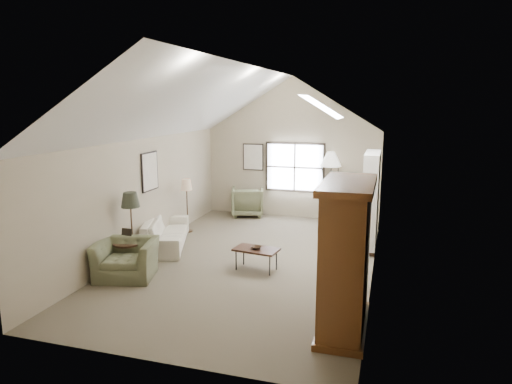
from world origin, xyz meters
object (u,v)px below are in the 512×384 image
(armoire, at_px, (346,257))
(sofa, at_px, (166,232))
(coffee_table, at_px, (256,259))
(side_table, at_px, (128,256))
(armchair_near, at_px, (126,259))
(armchair_far, at_px, (248,201))
(side_chair, at_px, (349,215))

(armoire, xyz_separation_m, sofa, (-4.38, 2.82, -0.77))
(coffee_table, distance_m, side_table, 2.57)
(sofa, distance_m, coffee_table, 2.64)
(sofa, bearing_deg, side_table, 160.01)
(armoire, relative_size, armchair_near, 2.00)
(armchair_near, distance_m, armchair_far, 5.30)
(armchair_far, distance_m, coffee_table, 4.46)
(side_table, bearing_deg, coffee_table, 15.54)
(armoire, bearing_deg, side_table, 164.42)
(armoire, xyz_separation_m, side_chair, (-0.38, 4.82, -0.55))
(sofa, distance_m, armchair_near, 1.98)
(armchair_far, relative_size, coffee_table, 1.07)
(armchair_near, bearing_deg, side_table, 103.33)
(armchair_near, xyz_separation_m, armchair_far, (0.76, 5.25, 0.06))
(armchair_far, relative_size, side_table, 1.65)
(sofa, bearing_deg, armchair_near, 165.71)
(armchair_near, relative_size, armchair_far, 1.19)
(armchair_far, distance_m, side_chair, 3.30)
(armchair_near, relative_size, coffee_table, 1.27)
(armoire, bearing_deg, armchair_far, 119.27)
(armchair_far, xyz_separation_m, side_chair, (3.04, -1.28, 0.13))
(armoire, distance_m, sofa, 5.27)
(sofa, relative_size, coffee_table, 2.58)
(side_chair, bearing_deg, side_table, -146.62)
(side_chair, bearing_deg, sofa, -162.03)
(armoire, relative_size, sofa, 0.98)
(armchair_far, bearing_deg, coffee_table, 93.37)
(armchair_near, bearing_deg, armchair_far, 66.90)
(sofa, bearing_deg, armchair_far, -36.32)
(coffee_table, bearing_deg, armoire, -45.00)
(armoire, height_order, armchair_far, armoire)
(side_table, bearing_deg, armchair_near, -61.87)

